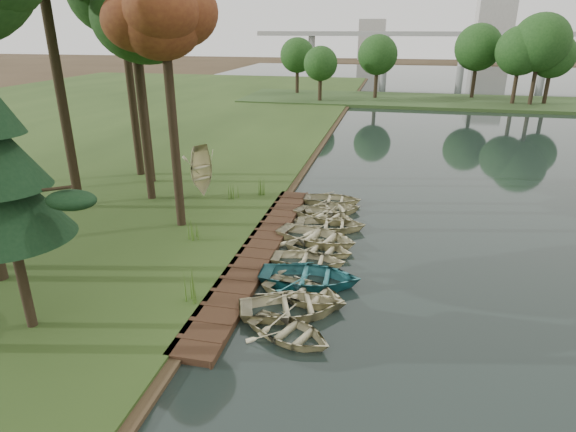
% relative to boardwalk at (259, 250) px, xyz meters
% --- Properties ---
extents(ground, '(300.00, 300.00, 0.00)m').
position_rel_boardwalk_xyz_m(ground, '(1.60, 0.00, -0.15)').
color(ground, '#3D2F1D').
extents(boardwalk, '(1.60, 16.00, 0.30)m').
position_rel_boardwalk_xyz_m(boardwalk, '(0.00, 0.00, 0.00)').
color(boardwalk, '#352114').
rests_on(boardwalk, ground).
extents(peninsula, '(50.00, 14.00, 0.45)m').
position_rel_boardwalk_xyz_m(peninsula, '(9.60, 50.00, 0.08)').
color(peninsula, '#2C441E').
rests_on(peninsula, ground).
extents(far_trees, '(45.60, 5.60, 8.80)m').
position_rel_boardwalk_xyz_m(far_trees, '(6.27, 50.00, 6.28)').
color(far_trees, black).
rests_on(far_trees, peninsula).
extents(bridge, '(95.90, 4.00, 8.60)m').
position_rel_boardwalk_xyz_m(bridge, '(13.91, 120.00, 6.93)').
color(bridge, '#A5A5A0').
rests_on(bridge, ground).
extents(building_a, '(10.00, 8.00, 18.00)m').
position_rel_boardwalk_xyz_m(building_a, '(31.60, 140.00, 8.85)').
color(building_a, '#A5A5A0').
rests_on(building_a, ground).
extents(building_b, '(8.00, 8.00, 12.00)m').
position_rel_boardwalk_xyz_m(building_b, '(-3.40, 145.00, 5.85)').
color(building_b, '#A5A5A0').
rests_on(building_b, ground).
extents(rowboat_0, '(3.59, 3.15, 0.62)m').
position_rel_boardwalk_xyz_m(rowboat_0, '(2.72, -6.01, 0.21)').
color(rowboat_0, '#C3BB8D').
rests_on(rowboat_0, water).
extents(rowboat_1, '(4.44, 3.78, 0.78)m').
position_rel_boardwalk_xyz_m(rowboat_1, '(2.51, -4.58, 0.29)').
color(rowboat_1, '#C3BB8D').
rests_on(rowboat_1, water).
extents(rowboat_2, '(4.02, 3.44, 0.70)m').
position_rel_boardwalk_xyz_m(rowboat_2, '(2.77, -3.52, 0.25)').
color(rowboat_2, '#C3BB8D').
rests_on(rowboat_2, water).
extents(rowboat_3, '(4.11, 3.01, 0.83)m').
position_rel_boardwalk_xyz_m(rowboat_3, '(2.75, -2.37, 0.31)').
color(rowboat_3, '#2B757A').
rests_on(rowboat_3, water).
extents(rowboat_4, '(3.19, 2.28, 0.66)m').
position_rel_boardwalk_xyz_m(rowboat_4, '(2.41, -0.78, 0.23)').
color(rowboat_4, '#C3BB8D').
rests_on(rowboat_4, water).
extents(rowboat_5, '(3.56, 2.93, 0.64)m').
position_rel_boardwalk_xyz_m(rowboat_5, '(2.67, 0.52, 0.22)').
color(rowboat_5, '#C3BB8D').
rests_on(rowboat_5, water).
extents(rowboat_6, '(4.57, 3.83, 0.81)m').
position_rel_boardwalk_xyz_m(rowboat_6, '(2.37, 1.59, 0.31)').
color(rowboat_6, '#C3BB8D').
rests_on(rowboat_6, water).
extents(rowboat_7, '(3.66, 2.71, 0.73)m').
position_rel_boardwalk_xyz_m(rowboat_7, '(2.80, 3.34, 0.26)').
color(rowboat_7, '#C3BB8D').
rests_on(rowboat_7, water).
extents(rowboat_8, '(4.08, 3.54, 0.71)m').
position_rel_boardwalk_xyz_m(rowboat_8, '(2.31, 4.53, 0.25)').
color(rowboat_8, '#C3BB8D').
rests_on(rowboat_8, water).
extents(rowboat_9, '(3.79, 3.29, 0.66)m').
position_rel_boardwalk_xyz_m(rowboat_9, '(2.62, 5.57, 0.23)').
color(rowboat_9, '#C3BB8D').
rests_on(rowboat_9, water).
extents(rowboat_10, '(3.42, 2.53, 0.68)m').
position_rel_boardwalk_xyz_m(rowboat_10, '(2.39, 7.16, 0.24)').
color(rowboat_10, '#C3BB8D').
rests_on(rowboat_10, water).
extents(stored_rowboat, '(3.75, 3.48, 0.63)m').
position_rel_boardwalk_xyz_m(stored_rowboat, '(-5.15, 6.15, 0.47)').
color(stored_rowboat, '#C3BB8D').
rests_on(stored_rowboat, bank).
extents(tree_2, '(4.05, 4.05, 11.36)m').
position_rel_boardwalk_xyz_m(tree_2, '(-4.55, 1.80, 9.64)').
color(tree_2, black).
rests_on(tree_2, bank).
extents(tree_4, '(4.93, 4.93, 12.16)m').
position_rel_boardwalk_xyz_m(tree_4, '(-7.92, 5.18, 10.12)').
color(tree_4, black).
rests_on(tree_4, bank).
extents(tree_6, '(4.62, 4.62, 12.03)m').
position_rel_boardwalk_xyz_m(tree_6, '(-9.45, 8.20, 10.10)').
color(tree_6, black).
rests_on(tree_6, bank).
extents(reeds_0, '(0.60, 0.60, 1.13)m').
position_rel_boardwalk_xyz_m(reeds_0, '(-1.20, -4.87, 0.71)').
color(reeds_0, '#3F661E').
rests_on(reeds_0, bank).
extents(reeds_1, '(0.60, 0.60, 1.05)m').
position_rel_boardwalk_xyz_m(reeds_1, '(-3.23, 0.25, 0.68)').
color(reeds_1, '#3F661E').
rests_on(reeds_1, bank).
extents(reeds_2, '(0.60, 0.60, 0.86)m').
position_rel_boardwalk_xyz_m(reeds_2, '(-3.24, 6.14, 0.58)').
color(reeds_2, '#3F661E').
rests_on(reeds_2, bank).
extents(reeds_3, '(0.60, 0.60, 1.14)m').
position_rel_boardwalk_xyz_m(reeds_3, '(-1.82, 7.12, 0.72)').
color(reeds_3, '#3F661E').
rests_on(reeds_3, bank).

